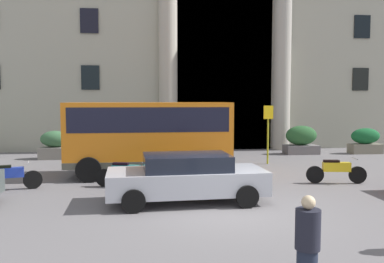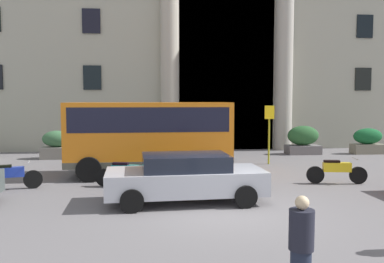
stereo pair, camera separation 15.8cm
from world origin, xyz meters
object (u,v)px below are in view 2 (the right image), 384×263
(orange_minibus, at_px, (150,132))
(hedge_planter_west, at_px, (368,141))
(scooter_by_planter, at_px, (336,171))
(pedestrian_woman_with_bag, at_px, (301,249))
(hedge_planter_entrance_right, at_px, (57,145))
(motorcycle_far_end, at_px, (125,173))
(hedge_planter_far_east, at_px, (140,145))
(parked_sedan_second, at_px, (185,177))
(motorcycle_near_kerb, at_px, (8,176))
(bus_stop_sign, at_px, (269,128))
(hedge_planter_east, at_px, (303,140))

(orange_minibus, bearing_deg, hedge_planter_west, 21.85)
(scooter_by_planter, distance_m, pedestrian_woman_with_bag, 8.80)
(hedge_planter_west, bearing_deg, pedestrian_woman_with_bag, -122.36)
(hedge_planter_entrance_right, bearing_deg, motorcycle_far_end, -61.19)
(hedge_planter_far_east, distance_m, scooter_by_planter, 10.06)
(orange_minibus, xyz_separation_m, hedge_planter_far_east, (-0.51, 4.91, -1.04))
(parked_sedan_second, distance_m, motorcycle_near_kerb, 5.94)
(hedge_planter_entrance_right, distance_m, scooter_by_planter, 13.18)
(motorcycle_far_end, bearing_deg, orange_minibus, 81.35)
(parked_sedan_second, bearing_deg, scooter_by_planter, 16.97)
(motorcycle_far_end, bearing_deg, scooter_by_planter, 10.68)
(parked_sedan_second, xyz_separation_m, motorcycle_far_end, (-1.86, 2.18, -0.25))
(bus_stop_sign, distance_m, hedge_planter_west, 7.07)
(pedestrian_woman_with_bag, bearing_deg, parked_sedan_second, 127.54)
(parked_sedan_second, bearing_deg, motorcycle_near_kerb, 156.84)
(bus_stop_sign, height_order, hedge_planter_west, bus_stop_sign)
(parked_sedan_second, bearing_deg, pedestrian_woman_with_bag, -81.36)
(orange_minibus, relative_size, hedge_planter_west, 3.65)
(orange_minibus, relative_size, bus_stop_sign, 2.33)
(hedge_planter_far_east, relative_size, hedge_planter_west, 1.11)
(orange_minibus, distance_m, hedge_planter_east, 9.71)
(scooter_by_planter, bearing_deg, hedge_planter_entrance_right, 156.18)
(hedge_planter_far_east, distance_m, hedge_planter_west, 12.25)
(hedge_planter_far_east, xyz_separation_m, parked_sedan_second, (1.54, -9.25, 0.07))
(parked_sedan_second, relative_size, motorcycle_far_end, 2.20)
(orange_minibus, height_order, parked_sedan_second, orange_minibus)
(motorcycle_far_end, bearing_deg, motorcycle_near_kerb, -165.60)
(hedge_planter_east, relative_size, scooter_by_planter, 0.87)
(hedge_planter_entrance_right, xyz_separation_m, motorcycle_far_end, (3.81, -6.93, -0.21))
(orange_minibus, xyz_separation_m, hedge_planter_entrance_right, (-4.65, 4.77, -1.00))
(motorcycle_near_kerb, bearing_deg, bus_stop_sign, 9.11)
(scooter_by_planter, bearing_deg, orange_minibus, 168.73)
(hedge_planter_entrance_right, height_order, hedge_planter_east, hedge_planter_east)
(bus_stop_sign, relative_size, hedge_planter_far_east, 1.41)
(motorcycle_near_kerb, bearing_deg, hedge_planter_far_east, 46.28)
(motorcycle_near_kerb, relative_size, motorcycle_far_end, 0.97)
(orange_minibus, xyz_separation_m, motorcycle_near_kerb, (-4.54, -2.29, -1.22))
(hedge_planter_west, bearing_deg, hedge_planter_east, 176.67)
(parked_sedan_second, bearing_deg, orange_minibus, 100.36)
(hedge_planter_entrance_right, xyz_separation_m, hedge_planter_west, (16.38, 0.17, -0.00))
(motorcycle_far_end, bearing_deg, pedestrian_woman_with_bag, -56.61)
(bus_stop_sign, xyz_separation_m, scooter_by_planter, (1.06, -4.41, -1.18))
(motorcycle_near_kerb, distance_m, motorcycle_far_end, 3.71)
(hedge_planter_east, bearing_deg, orange_minibus, -147.85)
(hedge_planter_west, relative_size, pedestrian_woman_with_bag, 1.10)
(hedge_planter_far_east, bearing_deg, pedestrian_woman_with_bag, -79.73)
(orange_minibus, distance_m, hedge_planter_far_east, 5.04)
(orange_minibus, xyz_separation_m, scooter_by_planter, (6.43, -2.38, -1.21))
(hedge_planter_far_east, xyz_separation_m, hedge_planter_entrance_right, (-4.14, -0.14, 0.03))
(hedge_planter_far_east, xyz_separation_m, pedestrian_woman_with_bag, (2.72, -15.00, 0.13))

